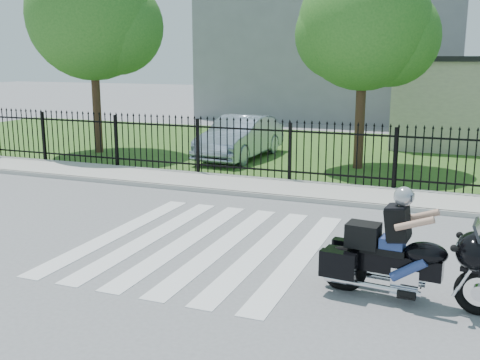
% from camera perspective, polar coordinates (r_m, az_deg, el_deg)
% --- Properties ---
extents(ground, '(120.00, 120.00, 0.00)m').
position_cam_1_polar(ground, '(11.33, -3.71, -6.51)').
color(ground, slate).
rests_on(ground, ground).
extents(crosswalk, '(5.00, 5.50, 0.01)m').
position_cam_1_polar(crosswalk, '(11.32, -3.72, -6.48)').
color(crosswalk, silver).
rests_on(crosswalk, ground).
extents(sidewalk, '(40.00, 2.00, 0.12)m').
position_cam_1_polar(sidewalk, '(15.80, 4.00, -0.83)').
color(sidewalk, '#ADAAA3').
rests_on(sidewalk, ground).
extents(curb, '(40.00, 0.12, 0.12)m').
position_cam_1_polar(curb, '(14.88, 2.84, -1.65)').
color(curb, '#ADAAA3').
rests_on(curb, ground).
extents(grass_strip, '(40.00, 12.00, 0.02)m').
position_cam_1_polar(grass_strip, '(22.46, 9.40, 2.85)').
color(grass_strip, '#2D541C').
rests_on(grass_strip, ground).
extents(iron_fence, '(26.00, 0.04, 1.80)m').
position_cam_1_polar(iron_fence, '(16.57, 5.09, 2.74)').
color(iron_fence, black).
rests_on(iron_fence, ground).
extents(tree_left, '(4.80, 4.80, 7.58)m').
position_cam_1_polar(tree_left, '(22.46, -14.82, 15.83)').
color(tree_left, '#382316').
rests_on(tree_left, ground).
extents(tree_mid, '(4.20, 4.20, 6.78)m').
position_cam_1_polar(tree_mid, '(18.97, 12.50, 15.13)').
color(tree_mid, '#382316').
rests_on(tree_mid, ground).
extents(building_tall, '(15.00, 10.00, 12.00)m').
position_cam_1_polar(building_tall, '(36.56, 9.82, 15.86)').
color(building_tall, gray).
rests_on(building_tall, ground).
extents(motorcycle_rider, '(2.76, 1.03, 1.82)m').
position_cam_1_polar(motorcycle_rider, '(8.91, 16.31, -7.22)').
color(motorcycle_rider, black).
rests_on(motorcycle_rider, ground).
extents(parked_car, '(1.93, 4.77, 1.54)m').
position_cam_1_polar(parked_car, '(20.61, 0.03, 4.36)').
color(parked_car, '#96A6BD').
rests_on(parked_car, grass_strip).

